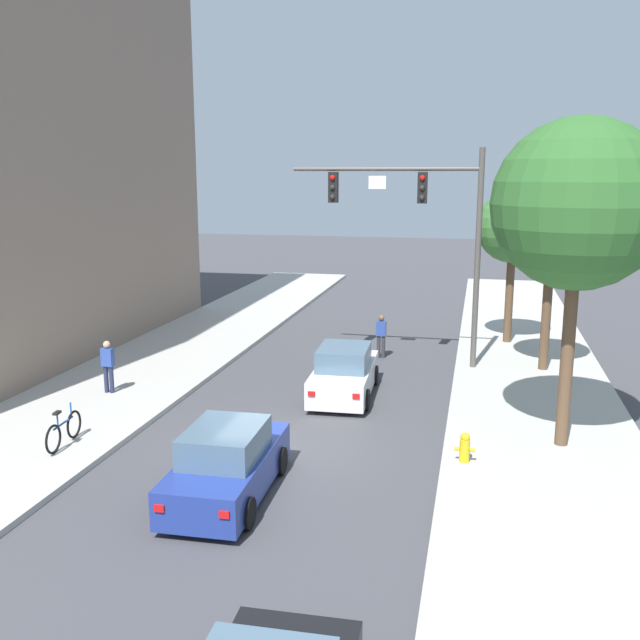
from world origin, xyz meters
TOP-DOWN VIEW (x-y plane):
  - ground_plane at (0.00, 0.00)m, footprint 120.00×120.00m
  - sidewalk_left at (-6.50, 0.00)m, footprint 5.00×60.00m
  - sidewalk_right at (6.50, 0.00)m, footprint 5.00×60.00m
  - traffic_signal_mast at (2.76, 8.58)m, footprint 6.54×0.38m
  - car_lead_white at (0.73, 4.82)m, footprint 1.98×4.31m
  - car_following_blue at (-0.38, -2.60)m, footprint 1.92×4.28m
  - pedestrian_sidewalk_left_walker at (-6.34, 3.07)m, footprint 0.36×0.22m
  - pedestrian_crossing_road at (1.20, 9.66)m, footprint 0.36×0.22m
  - bicycle_leaning at (-5.24, -1.12)m, footprint 0.21×1.77m
  - fire_hydrant at (4.53, 0.06)m, footprint 0.48×0.24m
  - street_tree_nearest at (6.87, 1.71)m, footprint 4.06×4.06m
  - street_tree_second at (6.98, 8.84)m, footprint 2.85×2.85m
  - street_tree_third at (5.89, 12.75)m, footprint 2.84×2.84m

SIDE VIEW (x-z plane):
  - ground_plane at x=0.00m, z-range 0.00..0.00m
  - sidewalk_left at x=-6.50m, z-range 0.00..0.15m
  - sidewalk_right at x=6.50m, z-range 0.00..0.15m
  - fire_hydrant at x=4.53m, z-range 0.15..0.87m
  - bicycle_leaning at x=-5.24m, z-range 0.05..1.03m
  - car_lead_white at x=0.73m, z-range -0.08..1.52m
  - car_following_blue at x=-0.38m, z-range -0.08..1.52m
  - pedestrian_crossing_road at x=1.20m, z-range 0.09..1.73m
  - pedestrian_sidewalk_left_walker at x=-6.34m, z-range 0.24..1.88m
  - street_tree_third at x=5.89m, z-range 1.70..7.74m
  - street_tree_second at x=6.98m, z-range 1.73..7.83m
  - traffic_signal_mast at x=2.76m, z-range 1.59..9.09m
  - street_tree_nearest at x=6.87m, z-range 2.09..10.07m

